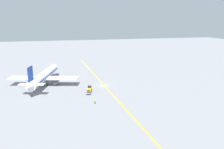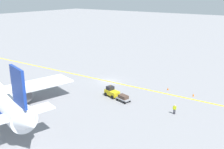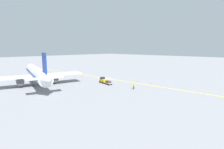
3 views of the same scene
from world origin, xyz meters
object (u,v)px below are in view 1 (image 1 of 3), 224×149
object	(u,v)px
airplane_at_gate	(44,76)
traffic_cone_by_wingtip	(123,100)
ground_crew_worker	(95,101)
traffic_cone_near_nose	(120,95)
baggage_cart_trailing	(89,92)
baggage_tug_white	(90,89)
traffic_cone_mid_apron	(91,79)

from	to	relation	value
airplane_at_gate	traffic_cone_by_wingtip	bearing A→B (deg)	-44.05
airplane_at_gate	ground_crew_worker	bearing A→B (deg)	-56.75
ground_crew_worker	traffic_cone_by_wingtip	bearing A→B (deg)	0.92
traffic_cone_near_nose	traffic_cone_by_wingtip	world-z (taller)	same
traffic_cone_by_wingtip	baggage_cart_trailing	bearing A→B (deg)	136.56
baggage_tug_white	ground_crew_worker	distance (m)	12.93
airplane_at_gate	ground_crew_worker	world-z (taller)	airplane_at_gate
airplane_at_gate	ground_crew_worker	size ratio (longest dim) A/B	20.87
traffic_cone_mid_apron	traffic_cone_by_wingtip	world-z (taller)	same
airplane_at_gate	traffic_cone_by_wingtip	xyz separation A→B (m)	(26.22, -25.37, -3.43)
traffic_cone_near_nose	baggage_cart_trailing	bearing A→B (deg)	158.41
baggage_cart_trailing	traffic_cone_by_wingtip	size ratio (longest dim) A/B	5.19
airplane_at_gate	traffic_cone_by_wingtip	size ratio (longest dim) A/B	63.75
ground_crew_worker	baggage_tug_white	bearing A→B (deg)	89.36
traffic_cone_near_nose	traffic_cone_by_wingtip	bearing A→B (deg)	-93.11
ground_crew_worker	traffic_cone_mid_apron	bearing A→B (deg)	84.25
baggage_cart_trailing	ground_crew_worker	xyz separation A→B (m)	(0.61, -9.72, 0.15)
traffic_cone_mid_apron	traffic_cone_by_wingtip	bearing A→B (deg)	-76.84
baggage_tug_white	baggage_cart_trailing	size ratio (longest dim) A/B	1.14
traffic_cone_near_nose	traffic_cone_mid_apron	size ratio (longest dim) A/B	1.00
airplane_at_gate	traffic_cone_mid_apron	world-z (taller)	airplane_at_gate
baggage_cart_trailing	traffic_cone_near_nose	xyz separation A→B (m)	(10.40, -4.11, -0.49)
traffic_cone_by_wingtip	ground_crew_worker	bearing A→B (deg)	-179.08
baggage_cart_trailing	airplane_at_gate	bearing A→B (deg)	135.57
baggage_tug_white	ground_crew_worker	size ratio (longest dim) A/B	1.94
traffic_cone_by_wingtip	traffic_cone_mid_apron	bearing A→B (deg)	103.16
traffic_cone_near_nose	traffic_cone_mid_apron	distance (m)	23.89
airplane_at_gate	traffic_cone_mid_apron	bearing A→B (deg)	8.56
ground_crew_worker	traffic_cone_near_nose	size ratio (longest dim) A/B	3.05
traffic_cone_mid_apron	traffic_cone_near_nose	bearing A→B (deg)	-73.17
baggage_tug_white	traffic_cone_by_wingtip	size ratio (longest dim) A/B	5.94
baggage_cart_trailing	traffic_cone_by_wingtip	bearing A→B (deg)	-43.44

